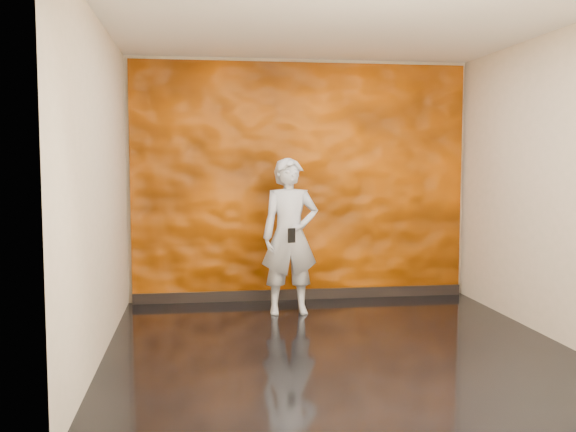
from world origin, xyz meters
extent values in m
cube|color=black|center=(0.00, 0.00, -0.01)|extent=(4.00, 4.00, 0.01)
cube|color=#C3B59A|center=(0.00, 2.00, 1.40)|extent=(4.00, 0.02, 2.80)
cube|color=#C3B59A|center=(0.00, -2.00, 1.40)|extent=(4.00, 0.02, 2.80)
cube|color=#C3B59A|center=(-2.00, 0.00, 1.40)|extent=(0.02, 4.00, 2.80)
cube|color=#C3B59A|center=(2.00, 0.00, 1.40)|extent=(0.02, 4.00, 2.80)
cube|color=white|center=(0.00, 0.00, 2.80)|extent=(4.00, 4.00, 0.01)
cube|color=#CF5600|center=(0.00, 1.96, 1.38)|extent=(3.90, 0.06, 2.75)
cube|color=black|center=(0.00, 1.92, 0.06)|extent=(3.90, 0.04, 0.12)
imported|color=#989DA7|center=(-0.23, 1.26, 0.83)|extent=(0.61, 0.40, 1.66)
cube|color=black|center=(-0.26, 1.00, 0.87)|extent=(0.08, 0.04, 0.15)
camera|label=1|loc=(-1.21, -5.43, 1.63)|focal=40.00mm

